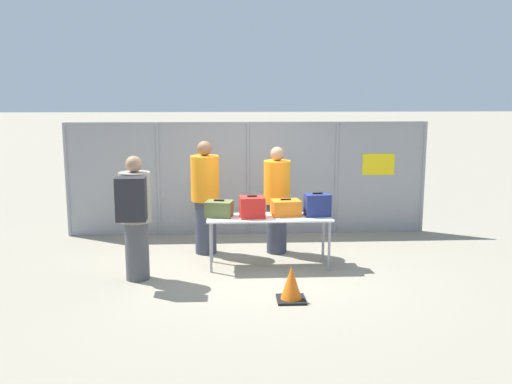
{
  "coord_description": "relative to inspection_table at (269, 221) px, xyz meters",
  "views": [
    {
      "loc": [
        -0.41,
        -8.32,
        2.68
      ],
      "look_at": [
        0.07,
        0.68,
        1.05
      ],
      "focal_mm": 40.0,
      "sensor_mm": 36.0,
      "label": 1
    }
  ],
  "objects": [
    {
      "name": "suitcase_orange",
      "position": [
        0.26,
        0.08,
        0.18
      ],
      "size": [
        0.46,
        0.37,
        0.26
      ],
      "color": "orange",
      "rests_on": "inspection_table"
    },
    {
      "name": "utility_trailer",
      "position": [
        0.53,
        3.59,
        -0.3
      ],
      "size": [
        3.25,
        2.15,
        0.71
      ],
      "color": "#4C6B47",
      "rests_on": "ground_plane"
    },
    {
      "name": "traveler_hooded",
      "position": [
        -1.92,
        -0.57,
        0.26
      ],
      "size": [
        0.44,
        0.68,
        1.77
      ],
      "rotation": [
        0.0,
        0.0,
        0.12
      ],
      "color": "#4C4C51",
      "rests_on": "ground_plane"
    },
    {
      "name": "ground_plane",
      "position": [
        -0.24,
        -0.08,
        -0.71
      ],
      "size": [
        120.0,
        120.0,
        0.0
      ],
      "primitive_type": "plane",
      "color": "gray"
    },
    {
      "name": "security_worker_near",
      "position": [
        0.19,
        0.74,
        0.2
      ],
      "size": [
        0.44,
        0.44,
        1.76
      ],
      "rotation": [
        0.0,
        0.0,
        3.25
      ],
      "color": "#383D4C",
      "rests_on": "ground_plane"
    },
    {
      "name": "security_worker_far",
      "position": [
        -0.99,
        0.78,
        0.25
      ],
      "size": [
        0.46,
        0.46,
        1.86
      ],
      "rotation": [
        0.0,
        0.0,
        2.75
      ],
      "color": "#383D4C",
      "rests_on": "ground_plane"
    },
    {
      "name": "suitcase_olive",
      "position": [
        -0.75,
        0.06,
        0.18
      ],
      "size": [
        0.45,
        0.38,
        0.26
      ],
      "color": "#566033",
      "rests_on": "inspection_table"
    },
    {
      "name": "inspection_table",
      "position": [
        0.0,
        0.0,
        0.0
      ],
      "size": [
        1.88,
        0.64,
        0.78
      ],
      "color": "silver",
      "rests_on": "ground_plane"
    },
    {
      "name": "suitcase_navy",
      "position": [
        0.74,
        0.02,
        0.23
      ],
      "size": [
        0.4,
        0.28,
        0.36
      ],
      "color": "navy",
      "rests_on": "inspection_table"
    },
    {
      "name": "fence_section",
      "position": [
        -0.22,
        2.02,
        0.38
      ],
      "size": [
        6.67,
        0.07,
        2.09
      ],
      "color": "gray",
      "rests_on": "ground_plane"
    },
    {
      "name": "traffic_cone",
      "position": [
        0.17,
        -1.47,
        -0.5
      ],
      "size": [
        0.37,
        0.37,
        0.46
      ],
      "color": "black",
      "rests_on": "ground_plane"
    },
    {
      "name": "suitcase_red",
      "position": [
        -0.26,
        -0.04,
        0.22
      ],
      "size": [
        0.39,
        0.33,
        0.34
      ],
      "color": "red",
      "rests_on": "inspection_table"
    }
  ]
}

